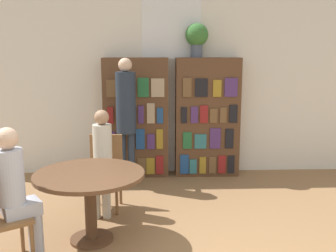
% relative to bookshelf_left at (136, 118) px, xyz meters
% --- Properties ---
extents(wall_back, '(6.40, 0.07, 3.00)m').
position_rel_bookshelf_left_xyz_m(wall_back, '(0.55, 0.19, 0.60)').
color(wall_back, silver).
rests_on(wall_back, ground_plane).
extents(bookshelf_left, '(0.98, 0.34, 1.82)m').
position_rel_bookshelf_left_xyz_m(bookshelf_left, '(0.00, 0.00, 0.00)').
color(bookshelf_left, brown).
rests_on(bookshelf_left, ground_plane).
extents(bookshelf_right, '(0.98, 0.34, 1.82)m').
position_rel_bookshelf_left_xyz_m(bookshelf_right, '(1.10, 0.00, -0.00)').
color(bookshelf_right, brown).
rests_on(bookshelf_right, ground_plane).
extents(flower_vase, '(0.34, 0.34, 0.51)m').
position_rel_bookshelf_left_xyz_m(flower_vase, '(0.92, 0.00, 1.22)').
color(flower_vase, '#475166').
rests_on(flower_vase, bookshelf_right).
extents(reading_table, '(1.10, 1.10, 0.72)m').
position_rel_bookshelf_left_xyz_m(reading_table, '(-0.38, -2.17, -0.32)').
color(reading_table, brown).
rests_on(reading_table, ground_plane).
extents(chair_left_side, '(0.42, 0.42, 0.90)m').
position_rel_bookshelf_left_xyz_m(chair_left_side, '(-0.33, -1.29, -0.40)').
color(chair_left_side, brown).
rests_on(chair_left_side, ground_plane).
extents(seated_reader_left, '(0.24, 0.36, 1.25)m').
position_rel_bookshelf_left_xyz_m(seated_reader_left, '(-0.34, -1.47, -0.22)').
color(seated_reader_left, beige).
rests_on(seated_reader_left, ground_plane).
extents(seated_reader_right, '(0.40, 0.38, 1.27)m').
position_rel_bookshelf_left_xyz_m(seated_reader_right, '(-0.98, -2.56, -0.18)').
color(seated_reader_right, '#B2B7C6').
rests_on(seated_reader_right, ground_plane).
extents(librarian_standing, '(0.28, 0.55, 1.83)m').
position_rel_bookshelf_left_xyz_m(librarian_standing, '(-0.12, -0.50, 0.20)').
color(librarian_standing, '#232D3D').
rests_on(librarian_standing, ground_plane).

